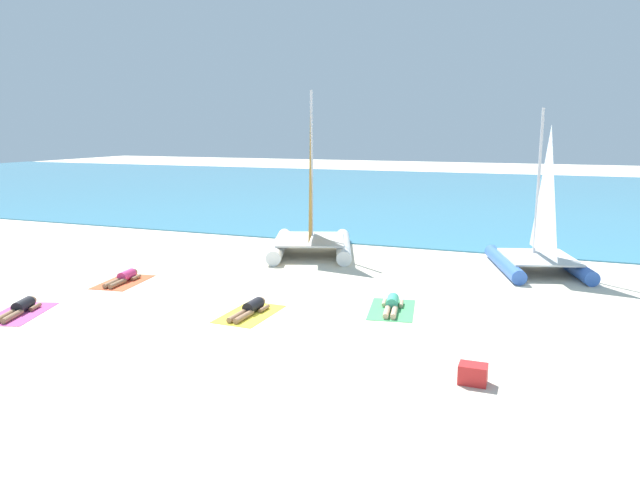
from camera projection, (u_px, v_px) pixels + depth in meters
ground_plane at (370, 246)px, 23.11m from camera, size 120.00×120.00×0.00m
ocean_water at (450, 193)px, 41.57m from camera, size 120.00×40.00×0.05m
sailboat_white at (311, 230)px, 21.57m from camera, size 4.19×5.18×5.86m
sailboat_blue at (539, 248)px, 18.89m from camera, size 3.55×4.50×5.15m
towel_leftmost at (19, 314)px, 14.68m from camera, size 1.63×2.14×0.01m
sunbather_leftmost at (20, 308)px, 14.72m from camera, size 0.84×1.54×0.30m
towel_center_left at (123, 282)px, 17.69m from camera, size 1.35×2.03×0.01m
sunbather_center_left at (124, 277)px, 17.73m from camera, size 0.62×1.57×0.30m
towel_center_right at (250, 314)px, 14.64m from camera, size 1.14×1.93×0.01m
sunbather_center_right at (251, 308)px, 14.68m from camera, size 0.55×1.56×0.30m
towel_rightmost at (392, 310)px, 15.00m from camera, size 1.41×2.06×0.01m
sunbather_rightmost at (392, 304)px, 15.04m from camera, size 0.67×1.56×0.30m
cooler_box at (473, 374)px, 10.64m from camera, size 0.50×0.36×0.36m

